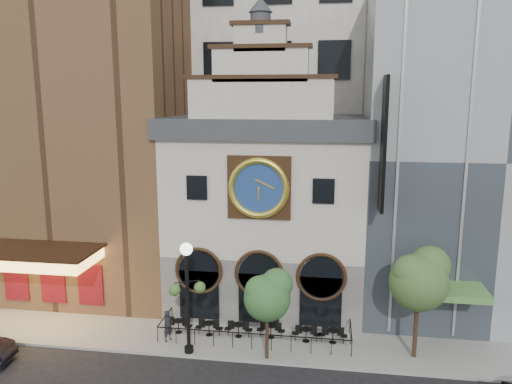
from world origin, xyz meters
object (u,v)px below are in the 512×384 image
object	(u,v)px
bistro_2	(238,329)
tree_right	(420,278)
tree_left	(268,294)
pedestrian	(168,326)
lamppost	(187,286)
bistro_5	(333,335)
bistro_4	(306,334)
bistro_0	(178,325)
bistro_1	(209,328)
bistro_3	(271,330)

from	to	relation	value
bistro_2	tree_right	world-z (taller)	tree_right
bistro_2	tree_left	size ratio (longest dim) A/B	0.33
pedestrian	lamppost	distance (m)	3.40
bistro_5	lamppost	distance (m)	8.56
bistro_4	tree_right	world-z (taller)	tree_right
bistro_0	bistro_2	xyz separation A→B (m)	(3.52, 0.03, 0.00)
bistro_2	bistro_5	size ratio (longest dim) A/B	1.00
bistro_0	tree_left	xyz separation A→B (m)	(5.45, -2.04, 3.07)
bistro_1	tree_left	distance (m)	5.16
bistro_1	bistro_3	size ratio (longest dim) A/B	1.00
bistro_1	lamppost	world-z (taller)	lamppost
lamppost	bistro_3	bearing A→B (deg)	3.84
bistro_0	tree_left	world-z (taller)	tree_left
lamppost	tree_right	bearing A→B (deg)	-18.30
tree_right	bistro_0	bearing A→B (deg)	176.82
bistro_0	bistro_5	world-z (taller)	same
tree_left	bistro_3	bearing A→B (deg)	92.59
bistro_2	lamppost	xyz separation A→B (m)	(-2.30, -2.10, 3.29)
bistro_3	bistro_2	bearing A→B (deg)	-175.17
bistro_2	pedestrian	distance (m)	3.95
bistro_1	lamppost	size ratio (longest dim) A/B	0.26
bistro_0	tree_right	size ratio (longest dim) A/B	0.27
lamppost	bistro_1	bearing A→B (deg)	48.49
lamppost	tree_right	distance (m)	11.97
bistro_2	bistro_1	bearing A→B (deg)	-177.55
bistro_3	bistro_1	bearing A→B (deg)	-176.31
bistro_2	tree_left	world-z (taller)	tree_left
bistro_3	bistro_0	bearing A→B (deg)	-177.99
bistro_2	bistro_3	xyz separation A→B (m)	(1.83, 0.15, 0.00)
bistro_5	pedestrian	world-z (taller)	pedestrian
lamppost	tree_right	world-z (taller)	lamppost
bistro_0	bistro_5	distance (m)	8.82
tree_right	bistro_2	bearing A→B (deg)	175.46
pedestrian	tree_right	size ratio (longest dim) A/B	0.30
bistro_2	bistro_4	world-z (taller)	same
bistro_0	bistro_5	xyz separation A→B (m)	(8.82, 0.09, 0.00)
bistro_0	bistro_5	size ratio (longest dim) A/B	1.00
bistro_1	bistro_2	xyz separation A→B (m)	(1.69, 0.07, 0.00)
bistro_1	bistro_5	bearing A→B (deg)	1.09
bistro_5	tree_right	distance (m)	5.84
bistro_5	tree_right	xyz separation A→B (m)	(4.27, -0.82, 3.90)
bistro_1	pedestrian	world-z (taller)	pedestrian
bistro_1	lamppost	bearing A→B (deg)	-106.78
pedestrian	tree_right	distance (m)	13.81
bistro_1	bistro_4	size ratio (longest dim) A/B	1.00
bistro_3	tree_right	xyz separation A→B (m)	(7.74, -0.92, 3.90)
bistro_0	pedestrian	distance (m)	1.12
bistro_2	bistro_5	world-z (taller)	same
bistro_2	bistro_5	bearing A→B (deg)	0.66
bistro_0	bistro_1	bearing A→B (deg)	-1.24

